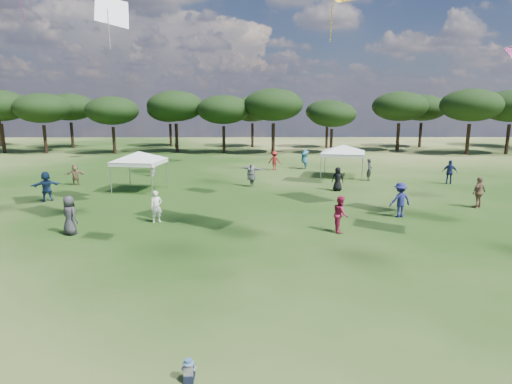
% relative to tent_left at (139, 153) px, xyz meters
% --- Properties ---
extents(tree_line, '(108.78, 17.63, 7.77)m').
position_rel_tent_left_xyz_m(tree_line, '(9.16, 25.42, 2.87)').
color(tree_line, black).
rests_on(tree_line, ground).
extents(tent_left, '(5.91, 5.91, 2.98)m').
position_rel_tent_left_xyz_m(tent_left, '(0.00, 0.00, 0.00)').
color(tent_left, gray).
rests_on(tent_left, ground).
extents(tent_right, '(6.45, 6.45, 2.89)m').
position_rel_tent_left_xyz_m(tent_right, '(14.78, 5.54, -0.08)').
color(tent_right, gray).
rests_on(tent_right, ground).
extents(toddler, '(0.33, 0.37, 0.50)m').
position_rel_tent_left_xyz_m(toddler, '(6.17, -20.30, -2.33)').
color(toddler, black).
rests_on(toddler, ground).
extents(festival_crowd, '(28.48, 21.46, 1.87)m').
position_rel_tent_left_xyz_m(festival_crowd, '(8.08, 0.84, -1.69)').
color(festival_crowd, navy).
rests_on(festival_crowd, ground).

